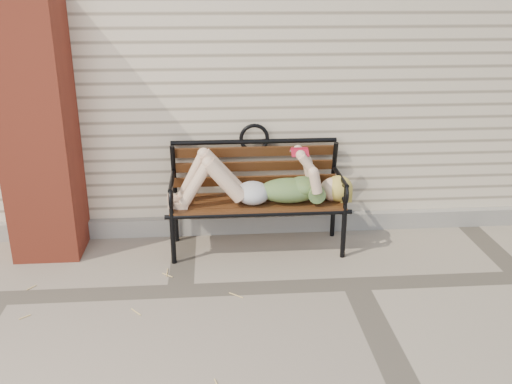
{
  "coord_description": "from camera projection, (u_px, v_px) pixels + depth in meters",
  "views": [
    {
      "loc": [
        -0.99,
        -3.54,
        2.05
      ],
      "look_at": [
        -0.68,
        0.4,
        0.58
      ],
      "focal_mm": 40.0,
      "sensor_mm": 36.0,
      "label": 1
    }
  ],
  "objects": [
    {
      "name": "ground",
      "position": [
        355.0,
        284.0,
        4.1
      ],
      "size": [
        80.0,
        80.0,
        0.0
      ],
      "primitive_type": "plane",
      "color": "gray",
      "rests_on": "ground"
    },
    {
      "name": "brick_pillar",
      "position": [
        38.0,
        129.0,
        4.28
      ],
      "size": [
        0.5,
        0.5,
        2.0
      ],
      "primitive_type": "cube",
      "color": "#AF3E27",
      "rests_on": "ground"
    },
    {
      "name": "straw_scatter",
      "position": [
        117.0,
        336.0,
        3.49
      ],
      "size": [
        2.46,
        1.53,
        0.01
      ],
      "color": "#D8B469",
      "rests_on": "ground"
    },
    {
      "name": "garden_bench",
      "position": [
        256.0,
        182.0,
        4.54
      ],
      "size": [
        1.5,
        0.6,
        0.97
      ],
      "color": "black",
      "rests_on": "ground"
    },
    {
      "name": "house_wall",
      "position": [
        299.0,
        33.0,
        6.38
      ],
      "size": [
        8.0,
        4.0,
        3.0
      ],
      "primitive_type": "cube",
      "color": "beige",
      "rests_on": "ground"
    },
    {
      "name": "foundation_strip",
      "position": [
        329.0,
        221.0,
        4.98
      ],
      "size": [
        8.0,
        0.1,
        0.15
      ],
      "primitive_type": "cube",
      "color": "gray",
      "rests_on": "ground"
    },
    {
      "name": "reading_woman",
      "position": [
        259.0,
        183.0,
        4.42
      ],
      "size": [
        1.41,
        0.32,
        0.44
      ],
      "color": "#0A424B",
      "rests_on": "ground"
    }
  ]
}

